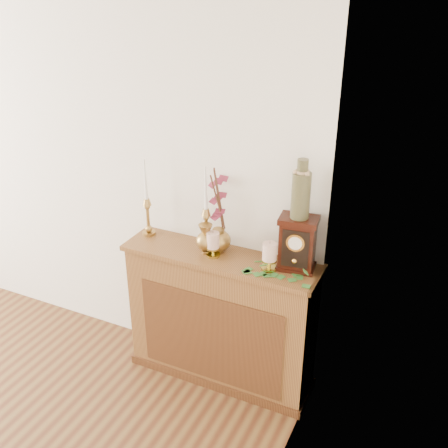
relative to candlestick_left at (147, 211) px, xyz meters
The scene contains 10 objects.
console_shelf 0.86m from the candlestick_left, ahead, with size 1.24×0.34×0.93m.
candlestick_left is the anchor object (origin of this frame).
candlestick_center 0.42m from the candlestick_left, ahead, with size 0.09×0.09×0.53m.
bud_vase 0.46m from the candlestick_left, ahead, with size 0.12×0.12×0.19m.
ginger_jar 0.50m from the candlestick_left, ahead, with size 0.23×0.24×0.56m.
pillar_candle_left 0.52m from the candlestick_left, ahead, with size 0.09×0.09×0.17m.
pillar_candle_right 0.87m from the candlestick_left, ahead, with size 0.09×0.09×0.18m.
ivy_garland 0.96m from the candlestick_left, ahead, with size 0.39×0.17×0.07m.
mantel_clock 1.00m from the candlestick_left, ahead, with size 0.23×0.18×0.32m.
ceramic_vase 1.05m from the candlestick_left, ahead, with size 0.10×0.10×0.34m.
Camera 1 is at (2.60, -0.40, 2.48)m, focal length 42.00 mm.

